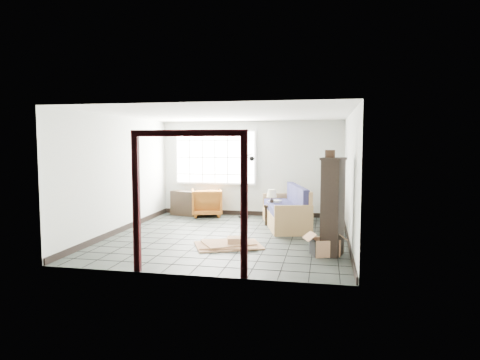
% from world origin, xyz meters
% --- Properties ---
extents(ground, '(5.50, 5.50, 0.00)m').
position_xyz_m(ground, '(0.00, 0.00, 0.00)').
color(ground, black).
rests_on(ground, ground).
extents(room_shell, '(5.02, 5.52, 2.61)m').
position_xyz_m(room_shell, '(0.00, 0.03, 1.68)').
color(room_shell, '#BABFB7').
rests_on(room_shell, ground).
extents(window_panel, '(2.32, 0.08, 1.52)m').
position_xyz_m(window_panel, '(-1.00, 2.70, 1.60)').
color(window_panel, silver).
rests_on(window_panel, ground).
extents(doorway_trim, '(1.80, 0.08, 2.20)m').
position_xyz_m(doorway_trim, '(0.00, -2.70, 1.38)').
color(doorway_trim, black).
rests_on(doorway_trim, ground).
extents(futon_sofa, '(1.38, 2.37, 0.99)m').
position_xyz_m(futon_sofa, '(1.15, 1.36, 0.36)').
color(futon_sofa, olive).
rests_on(futon_sofa, ground).
extents(armchair, '(1.00, 0.97, 0.83)m').
position_xyz_m(armchair, '(-1.17, 2.40, 0.41)').
color(armchair, '#8B3E14').
rests_on(armchair, ground).
extents(side_table, '(0.51, 0.51, 0.49)m').
position_xyz_m(side_table, '(0.81, 1.54, 0.40)').
color(side_table, black).
rests_on(side_table, ground).
extents(table_lamp, '(0.30, 0.30, 0.38)m').
position_xyz_m(table_lamp, '(0.73, 1.51, 0.75)').
color(table_lamp, black).
rests_on(table_lamp, side_table).
extents(projector, '(0.34, 0.29, 0.10)m').
position_xyz_m(projector, '(0.80, 1.61, 0.54)').
color(projector, silver).
rests_on(projector, side_table).
extents(floor_lamp, '(0.45, 0.32, 1.73)m').
position_xyz_m(floor_lamp, '(-0.03, 2.35, 0.93)').
color(floor_lamp, black).
rests_on(floor_lamp, ground).
extents(console_shelf, '(0.93, 0.56, 0.68)m').
position_xyz_m(console_shelf, '(-1.74, 2.38, 0.34)').
color(console_shelf, black).
rests_on(console_shelf, ground).
extents(tall_shelf, '(0.49, 0.56, 1.75)m').
position_xyz_m(tall_shelf, '(2.15, -1.10, 0.89)').
color(tall_shelf, black).
rests_on(tall_shelf, ground).
extents(pot, '(0.22, 0.22, 0.13)m').
position_xyz_m(pot, '(2.09, -1.16, 1.81)').
color(pot, black).
rests_on(pot, tall_shelf).
extents(open_box, '(0.81, 0.58, 0.41)m').
position_xyz_m(open_box, '(2.02, -1.16, 0.15)').
color(open_box, '#A4744F').
rests_on(open_box, ground).
extents(cardboard_pile, '(1.50, 1.31, 0.18)m').
position_xyz_m(cardboard_pile, '(0.21, -0.84, 0.05)').
color(cardboard_pile, '#A4744F').
rests_on(cardboard_pile, ground).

